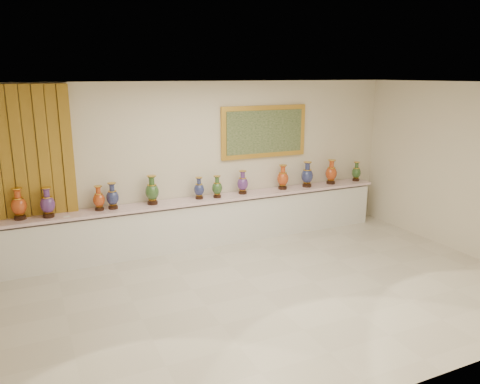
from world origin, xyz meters
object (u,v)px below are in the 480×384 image
(vase_1, at_px, (48,204))
(vase_2, at_px, (99,199))
(vase_0, at_px, (19,205))
(counter, at_px, (206,222))

(vase_1, relative_size, vase_2, 1.16)
(vase_0, relative_size, vase_2, 1.20)
(vase_0, bearing_deg, vase_2, -0.45)
(vase_0, distance_m, vase_2, 1.21)
(counter, relative_size, vase_2, 17.31)
(counter, xyz_separation_m, vase_1, (-2.70, -0.05, 0.68))
(vase_2, bearing_deg, vase_1, -175.91)
(vase_1, distance_m, vase_2, 0.80)
(vase_1, bearing_deg, vase_0, 170.90)
(counter, bearing_deg, vase_2, 179.75)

